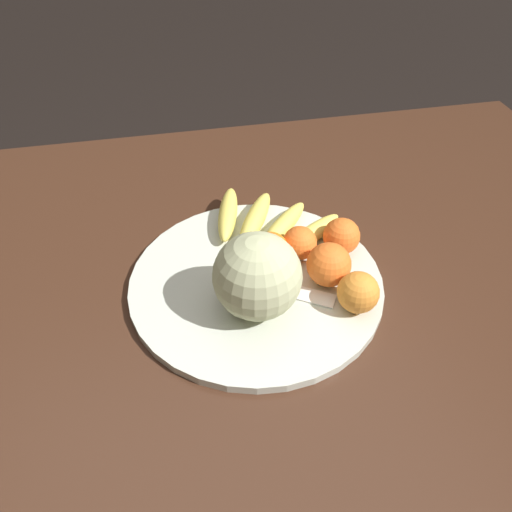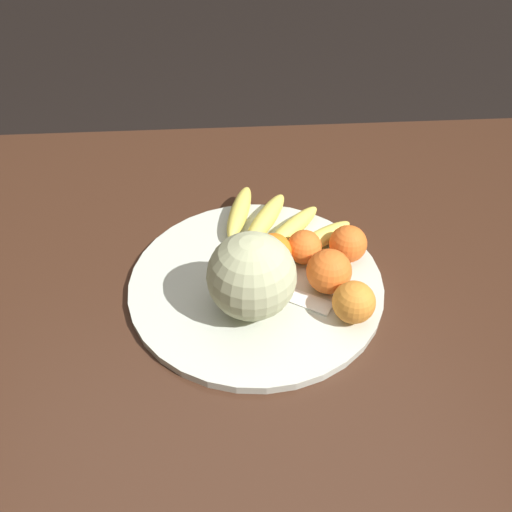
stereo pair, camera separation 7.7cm
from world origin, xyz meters
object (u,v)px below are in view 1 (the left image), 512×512
Objects in this scene: orange_back_left at (341,236)px; produce_tag at (305,295)px; orange_front_left at (329,265)px; fruit_bowl at (256,282)px; orange_front_right at (270,250)px; orange_mid_center at (358,292)px; banana_bunch at (266,224)px; orange_back_right at (300,244)px; melon at (257,276)px; kitchen_table at (238,303)px.

produce_tag is at bearing -133.31° from orange_back_left.
orange_front_left is at bearing -123.03° from orange_back_left.
produce_tag reaches higher than fruit_bowl.
orange_front_right is 0.16m from orange_mid_center.
orange_back_right reaches higher than banana_bunch.
orange_back_left is at bearing 56.97° from orange_front_left.
orange_front_right is (-0.08, 0.06, -0.00)m from orange_front_left.
banana_bunch is at bearing 114.33° from orange_mid_center.
banana_bunch is at bearing 69.75° from fruit_bowl.
produce_tag is (0.03, -0.17, -0.02)m from banana_bunch.
banana_bunch reaches higher than fruit_bowl.
melon is 0.15m from orange_mid_center.
melon is at bearing -133.94° from orange_back_right.
orange_back_right is at bearing -118.65° from banana_bunch.
orange_mid_center is at bearing -66.94° from orange_back_right.
melon is 0.20m from orange_back_left.
fruit_bowl is at bearing -155.90° from orange_back_right.
orange_back_left is (0.11, -0.08, 0.01)m from banana_bunch.
melon reaches higher than orange_front_right.
melon is 2.06× the size of orange_mid_center.
fruit_bowl is at bearing 174.79° from produce_tag.
orange_front_right is (-0.01, -0.09, 0.01)m from banana_bunch.
orange_back_left reaches higher than produce_tag.
fruit_bowl is 0.09m from melon.
orange_mid_center is (0.15, -0.03, -0.03)m from melon.
melon is 0.55× the size of banana_bunch.
produce_tag is at bearing 6.27° from melon.
orange_back_right is (-0.03, 0.06, -0.01)m from orange_front_left.
orange_front_right is 0.98× the size of orange_back_left.
produce_tag is (0.08, 0.01, -0.06)m from melon.
orange_front_left is at bearing 15.18° from melon.
melon is 1.85× the size of orange_front_left.
orange_front_left is 0.07m from orange_back_right.
fruit_bowl is 0.17m from orange_mid_center.
orange_front_left is 0.07m from orange_mid_center.
orange_back_right is (-0.05, 0.13, -0.00)m from orange_mid_center.
orange_front_left is 1.23× the size of orange_back_right.
orange_front_right is at bearing 45.12° from fruit_bowl.
orange_mid_center is (0.03, -0.06, -0.00)m from orange_front_left.
orange_front_left reaches higher than produce_tag.
produce_tag is (-0.07, 0.04, -0.03)m from orange_mid_center.
fruit_bowl is 1.73× the size of banana_bunch.
orange_back_right is at bearing 7.42° from orange_front_right.
melon is at bearing -81.82° from kitchen_table.
fruit_bowl is at bearing -134.88° from orange_front_right.
banana_bunch is 3.86× the size of orange_front_right.
melon is 2.13× the size of orange_front_right.
fruit_bowl is at bearing 80.10° from melon.
fruit_bowl is 0.09m from produce_tag.
orange_back_right is (0.09, 0.10, -0.04)m from melon.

